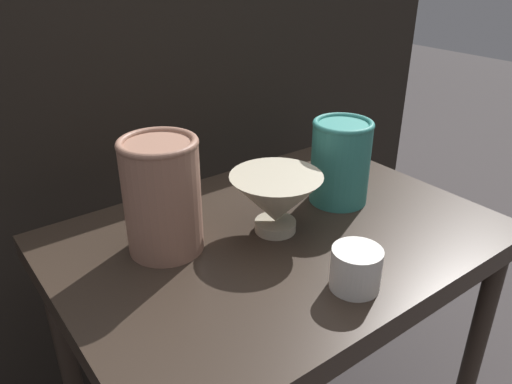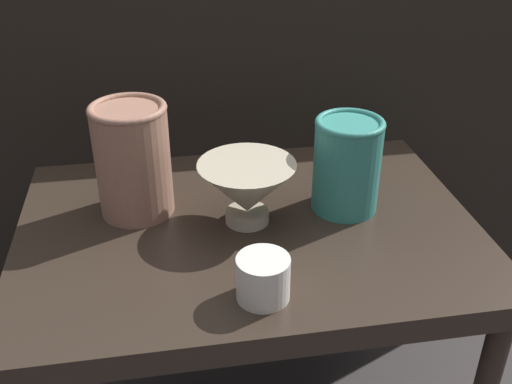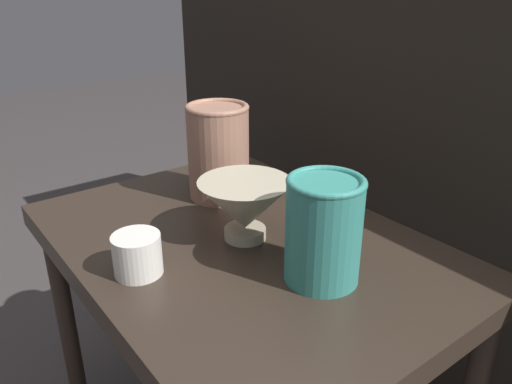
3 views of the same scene
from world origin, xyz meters
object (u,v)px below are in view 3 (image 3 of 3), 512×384
object	(u,v)px
bowl	(244,206)
cup	(137,255)
vase_textured_left	(218,150)
vase_colorful_right	(324,229)

from	to	relation	value
bowl	cup	distance (m)	0.19
vase_textured_left	vase_colorful_right	distance (m)	0.34
vase_colorful_right	vase_textured_left	bearing A→B (deg)	172.00
vase_textured_left	vase_colorful_right	world-z (taller)	vase_textured_left
bowl	cup	world-z (taller)	bowl
bowl	vase_colorful_right	xyz separation A→B (m)	(0.17, 0.02, 0.02)
bowl	cup	xyz separation A→B (m)	(-0.01, -0.19, -0.03)
bowl	vase_colorful_right	distance (m)	0.17
bowl	vase_textured_left	distance (m)	0.19
bowl	vase_colorful_right	size ratio (longest dim) A/B	0.98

